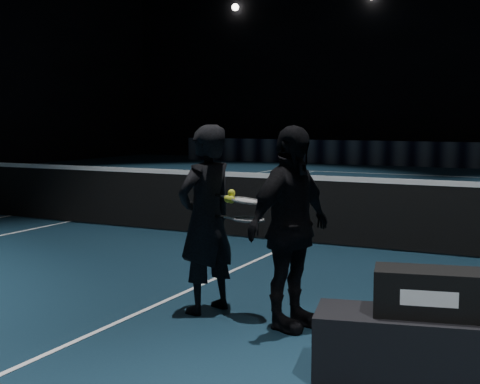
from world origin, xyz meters
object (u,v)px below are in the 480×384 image
(player_b, at_px, (290,228))
(racket_upper, at_px, (246,201))
(racket_bag, at_px, (434,293))
(racket_lower, at_px, (249,219))
(player_a, at_px, (206,219))
(tennis_balls, at_px, (230,197))
(player_bench, at_px, (432,349))

(player_b, height_order, racket_upper, player_b)
(player_b, distance_m, racket_upper, 0.49)
(racket_bag, height_order, player_b, player_b)
(racket_bag, distance_m, racket_upper, 1.93)
(racket_bag, bearing_deg, player_b, 139.46)
(player_b, relative_size, racket_lower, 2.46)
(player_b, bearing_deg, racket_upper, 93.36)
(player_a, bearing_deg, player_b, 100.48)
(racket_lower, height_order, racket_upper, racket_upper)
(tennis_balls, bearing_deg, player_bench, -21.76)
(racket_bag, height_order, racket_upper, racket_upper)
(player_bench, height_order, racket_bag, racket_bag)
(player_a, relative_size, tennis_balls, 13.95)
(player_a, xyz_separation_m, racket_upper, (0.40, -0.01, 0.19))
(racket_lower, distance_m, tennis_balls, 0.26)
(player_a, bearing_deg, racket_lower, 100.48)
(racket_lower, bearing_deg, player_b, 0.00)
(racket_upper, bearing_deg, racket_bag, -20.97)
(player_b, distance_m, tennis_balls, 0.63)
(player_a, bearing_deg, player_bench, 87.44)
(player_a, distance_m, racket_lower, 0.45)
(player_a, distance_m, racket_upper, 0.44)
(player_a, relative_size, racket_lower, 2.46)
(racket_bag, xyz_separation_m, player_b, (-1.28, 0.67, 0.23))
(player_bench, relative_size, tennis_balls, 12.65)
(player_bench, height_order, player_b, player_b)
(player_bench, relative_size, player_a, 0.91)
(player_a, relative_size, player_b, 1.00)
(player_b, xyz_separation_m, racket_lower, (-0.40, 0.05, 0.04))
(player_b, bearing_deg, player_a, 98.44)
(racket_lower, distance_m, racket_upper, 0.17)
(player_b, relative_size, tennis_balls, 13.95)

